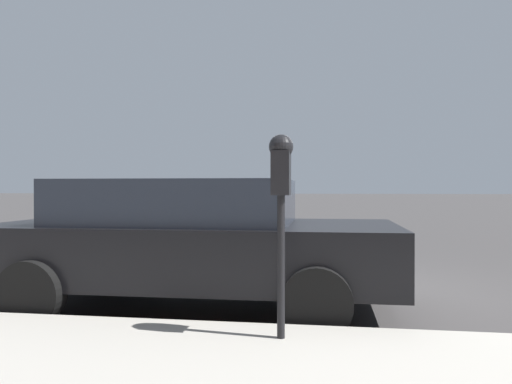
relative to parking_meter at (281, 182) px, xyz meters
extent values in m
plane|color=#3D3A3A|center=(2.60, -0.39, -1.37)|extent=(220.00, 220.00, 0.00)
cylinder|color=black|center=(0.00, 0.00, -0.65)|extent=(0.06, 0.06, 1.10)
cube|color=black|center=(0.00, 0.00, 0.07)|extent=(0.20, 0.14, 0.34)
sphere|color=black|center=(0.00, 0.00, 0.27)|extent=(0.19, 0.19, 0.19)
cube|color=#B21919|center=(0.11, 0.00, 0.03)|extent=(0.01, 0.11, 0.12)
cube|color=black|center=(0.11, 0.00, 0.15)|extent=(0.01, 0.10, 0.08)
cube|color=black|center=(1.55, 1.11, -0.74)|extent=(1.97, 4.40, 0.62)
cube|color=#232833|center=(1.55, 1.29, -0.19)|extent=(1.72, 2.47, 0.48)
cylinder|color=black|center=(2.53, -0.24, -1.05)|extent=(0.23, 0.64, 0.64)
cylinder|color=black|center=(0.60, -0.26, -1.05)|extent=(0.23, 0.64, 0.64)
cylinder|color=black|center=(2.51, 2.48, -1.05)|extent=(0.23, 0.64, 0.64)
cylinder|color=black|center=(0.58, 2.46, -1.05)|extent=(0.23, 0.64, 0.64)
camera|label=1|loc=(-3.82, -0.38, -0.04)|focal=35.00mm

